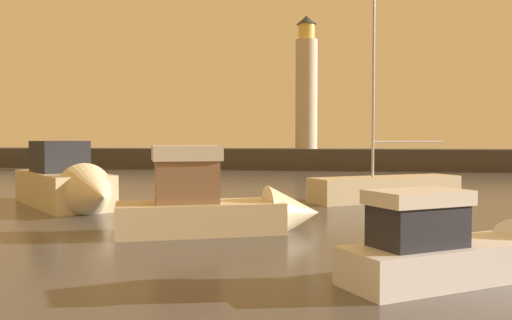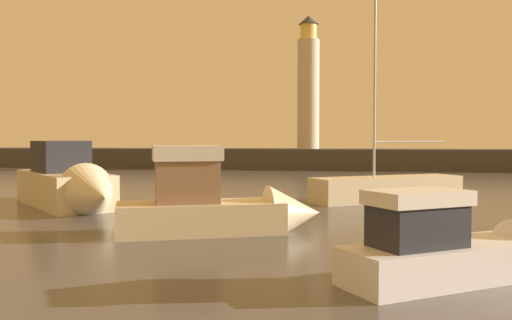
{
  "view_description": "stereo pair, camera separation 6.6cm",
  "coord_description": "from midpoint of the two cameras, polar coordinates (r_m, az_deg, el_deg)",
  "views": [
    {
      "loc": [
        0.79,
        -0.72,
        2.98
      ],
      "look_at": [
        -1.63,
        13.05,
        2.45
      ],
      "focal_mm": 37.93,
      "sensor_mm": 36.0,
      "label": 1
    },
    {
      "loc": [
        0.85,
        -0.71,
        2.98
      ],
      "look_at": [
        -1.63,
        13.05,
        2.45
      ],
      "focal_mm": 37.93,
      "sensor_mm": 36.0,
      "label": 2
    }
  ],
  "objects": [
    {
      "name": "motorboat_4",
      "position": [
        24.82,
        -19.13,
        -2.5
      ],
      "size": [
        8.01,
        7.9,
        3.3
      ],
      "color": "beige",
      "rests_on": "ground_plane"
    },
    {
      "name": "breakwater",
      "position": [
        55.26,
        9.1,
        0.11
      ],
      "size": [
        92.81,
        5.53,
        2.05
      ],
      "primitive_type": "cube",
      "color": "#423F3D",
      "rests_on": "ground_plane"
    },
    {
      "name": "motorboat_5",
      "position": [
        12.6,
        21.23,
        -8.76
      ],
      "size": [
        5.6,
        4.53,
        2.26
      ],
      "color": "white",
      "rests_on": "ground_plane"
    },
    {
      "name": "lighthouse",
      "position": [
        55.67,
        5.3,
        7.78
      ],
      "size": [
        2.22,
        2.22,
        13.49
      ],
      "color": "beige",
      "rests_on": "breakwater"
    },
    {
      "name": "sailboat_moored",
      "position": [
        27.08,
        13.45,
        -2.86
      ],
      "size": [
        7.53,
        5.87,
        10.62
      ],
      "color": "beige",
      "rests_on": "ground_plane"
    },
    {
      "name": "ground_plane",
      "position": [
        28.14,
        8.25,
        -3.94
      ],
      "size": [
        220.0,
        220.0,
        0.0
      ],
      "primitive_type": "plane",
      "color": "#4C4742"
    },
    {
      "name": "motorboat_2",
      "position": [
        17.41,
        -3.44,
        -4.83
      ],
      "size": [
        6.82,
        4.33,
        3.19
      ],
      "color": "beige",
      "rests_on": "ground_plane"
    }
  ]
}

